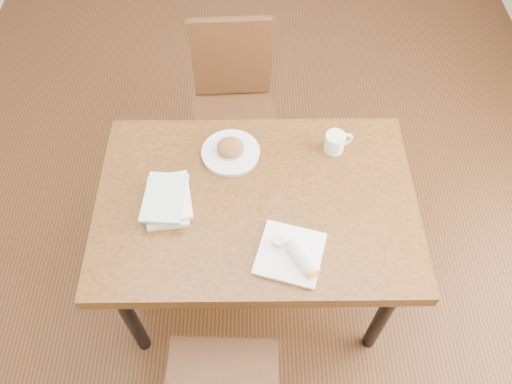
{
  "coord_description": "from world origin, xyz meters",
  "views": [
    {
      "loc": [
        -0.01,
        -1.12,
        2.4
      ],
      "look_at": [
        0.0,
        0.0,
        0.8
      ],
      "focal_mm": 35.0,
      "sensor_mm": 36.0,
      "label": 1
    }
  ],
  "objects_px": {
    "plate_burrito": "(294,255)",
    "book_stack": "(168,200)",
    "chair_far": "(233,99)",
    "plate_scone": "(231,151)",
    "table": "(256,210)",
    "coffee_mug": "(336,142)"
  },
  "relations": [
    {
      "from": "table",
      "to": "coffee_mug",
      "type": "bearing_deg",
      "value": 37.37
    },
    {
      "from": "table",
      "to": "coffee_mug",
      "type": "distance_m",
      "value": 0.44
    },
    {
      "from": "chair_far",
      "to": "coffee_mug",
      "type": "bearing_deg",
      "value": -48.68
    },
    {
      "from": "coffee_mug",
      "to": "chair_far",
      "type": "bearing_deg",
      "value": 131.32
    },
    {
      "from": "plate_burrito",
      "to": "book_stack",
      "type": "xyz_separation_m",
      "value": [
        -0.48,
        0.24,
        0.01
      ]
    },
    {
      "from": "plate_scone",
      "to": "book_stack",
      "type": "height_order",
      "value": "plate_scone"
    },
    {
      "from": "plate_burrito",
      "to": "book_stack",
      "type": "bearing_deg",
      "value": 153.27
    },
    {
      "from": "coffee_mug",
      "to": "plate_burrito",
      "type": "distance_m",
      "value": 0.56
    },
    {
      "from": "table",
      "to": "chair_far",
      "type": "height_order",
      "value": "chair_far"
    },
    {
      "from": "table",
      "to": "chair_far",
      "type": "xyz_separation_m",
      "value": [
        -0.11,
        0.77,
        -0.12
      ]
    },
    {
      "from": "chair_far",
      "to": "plate_burrito",
      "type": "xyz_separation_m",
      "value": [
        0.25,
        -1.03,
        0.23
      ]
    },
    {
      "from": "plate_burrito",
      "to": "book_stack",
      "type": "distance_m",
      "value": 0.54
    },
    {
      "from": "chair_far",
      "to": "coffee_mug",
      "type": "xyz_separation_m",
      "value": [
        0.45,
        -0.51,
        0.25
      ]
    },
    {
      "from": "table",
      "to": "book_stack",
      "type": "distance_m",
      "value": 0.36
    },
    {
      "from": "table",
      "to": "coffee_mug",
      "type": "height_order",
      "value": "coffee_mug"
    },
    {
      "from": "chair_far",
      "to": "plate_scone",
      "type": "height_order",
      "value": "chair_far"
    },
    {
      "from": "chair_far",
      "to": "plate_scone",
      "type": "xyz_separation_m",
      "value": [
        0.01,
        -0.54,
        0.23
      ]
    },
    {
      "from": "plate_burrito",
      "to": "book_stack",
      "type": "height_order",
      "value": "plate_burrito"
    },
    {
      "from": "book_stack",
      "to": "plate_burrito",
      "type": "bearing_deg",
      "value": -26.73
    },
    {
      "from": "plate_scone",
      "to": "coffee_mug",
      "type": "bearing_deg",
      "value": 3.56
    },
    {
      "from": "table",
      "to": "coffee_mug",
      "type": "relative_size",
      "value": 10.21
    },
    {
      "from": "chair_far",
      "to": "plate_scone",
      "type": "bearing_deg",
      "value": -89.46
    }
  ]
}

